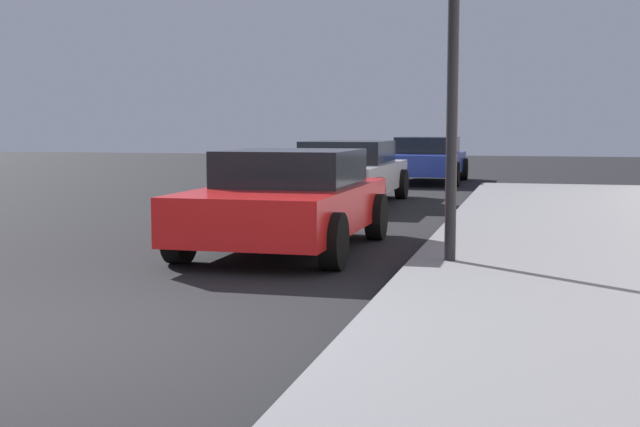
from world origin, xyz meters
TOP-DOWN VIEW (x-y plane):
  - ground_plane at (0.00, 0.00)m, footprint 80.00×80.00m
  - car_red at (0.25, 4.67)m, footprint 2.04×4.01m
  - car_silver at (-0.44, 11.16)m, footprint 2.06×4.54m
  - car_blue at (0.35, 17.96)m, footprint 2.05×4.33m

SIDE VIEW (x-z plane):
  - ground_plane at x=0.00m, z-range 0.00..0.00m
  - car_red at x=0.25m, z-range 0.01..1.28m
  - car_blue at x=0.35m, z-range 0.01..1.28m
  - car_silver at x=-0.44m, z-range 0.01..1.28m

